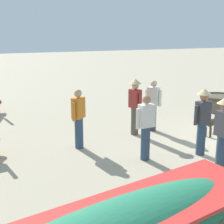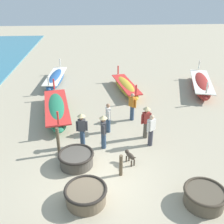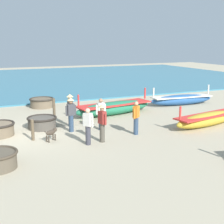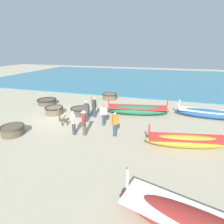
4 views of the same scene
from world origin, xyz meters
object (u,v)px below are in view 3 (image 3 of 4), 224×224
Objects in this scene: coracle_front_left at (42,102)px; fisherman_hauling at (88,125)px; mooring_post_inland at (33,130)px; mooring_post_shoreline at (54,111)px; fisherman_crouching at (101,113)px; dog at (51,133)px; fisherman_standing_left at (102,120)px; fisherman_standing_right at (70,108)px; fisherman_by_coracle at (71,112)px; fisherman_with_hat at (136,117)px; coracle_far_right at (42,122)px; long_boat_blue_hull at (114,108)px; long_boat_green_hull at (181,100)px; long_boat_ochre_hull at (208,119)px.

fisherman_hauling reaches higher than coracle_front_left.
mooring_post_shoreline is (-2.58, 1.58, 0.20)m from mooring_post_inland.
dog is at bearing -73.86° from fisherman_crouching.
fisherman_standing_left is 3.06m from fisherman_standing_right.
fisherman_crouching is 2.77m from dog.
coracle_front_left is 0.96× the size of fisherman_by_coracle.
fisherman_crouching is 1.45m from fisherman_by_coracle.
dog is (1.04, -1.20, -0.59)m from fisherman_by_coracle.
fisherman_crouching reaches higher than mooring_post_shoreline.
coracle_far_right is at bearing -126.65° from fisherman_with_hat.
long_boat_blue_hull is 4.26m from fisherman_with_hat.
fisherman_hauling is at bearing 49.14° from dog.
fisherman_standing_left is (8.37, 0.91, 0.63)m from coracle_front_left.
long_boat_blue_hull is 6.15m from mooring_post_inland.
fisherman_hauling is (2.16, 0.09, -0.12)m from fisherman_by_coracle.
mooring_post_inland is (3.86, -10.70, 0.09)m from long_boat_green_hull.
fisherman_standing_right is at bearing -74.88° from long_boat_green_hull.
coracle_front_left reaches higher than coracle_far_right.
fisherman_crouching is 0.94× the size of fisherman_standing_left.
mooring_post_shoreline is (-0.80, 0.82, 0.34)m from coracle_far_right.
long_boat_ochre_hull is 7.34× the size of dog.
coracle_front_left is 7.15m from mooring_post_inland.
fisherman_standing_right is at bearing -112.96° from long_boat_ochre_hull.
fisherman_by_coracle is at bearing 130.86° from dog.
long_boat_green_hull is 2.83× the size of fisherman_standing_right.
coracle_front_left is 7.44m from dog.
fisherman_crouching is (3.55, -7.35, 0.47)m from long_boat_green_hull.
long_boat_green_hull reaches higher than coracle_front_left.
coracle_far_right is 1.57m from fisherman_standing_right.
fisherman_by_coracle reaches higher than mooring_post_shoreline.
long_boat_green_hull is 3.01× the size of fisherman_hauling.
long_boat_blue_hull is at bearing 144.91° from fisherman_hauling.
fisherman_with_hat is 1.69× the size of mooring_post_inland.
mooring_post_shoreline is (0.54, -3.72, 0.26)m from long_boat_blue_hull.
fisherman_hauling reaches higher than mooring_post_shoreline.
fisherman_crouching is at bearing 38.02° from mooring_post_shoreline.
dog is 3.15m from mooring_post_shoreline.
fisherman_hauling is 0.94× the size of fisherman_standing_right.
coracle_front_left is 0.96× the size of fisherman_standing_right.
fisherman_hauling is (4.68, -3.29, 0.43)m from long_boat_blue_hull.
fisherman_standing_right is 2.54m from dog.
long_boat_ochre_hull is 7.00m from fisherman_by_coracle.
fisherman_with_hat reaches higher than mooring_post_shoreline.
fisherman_by_coracle is (1.17, 1.17, 0.64)m from coracle_far_right.
coracle_far_right is 0.94× the size of fisherman_crouching.
fisherman_hauling reaches higher than coracle_far_right.
fisherman_with_hat reaches higher than mooring_post_inland.
fisherman_standing_left is at bearing 6.23° from coracle_front_left.
fisherman_by_coracle is at bearing 44.81° from coracle_far_right.
fisherman_standing_right is (-0.96, 0.25, 0.00)m from fisherman_by_coracle.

